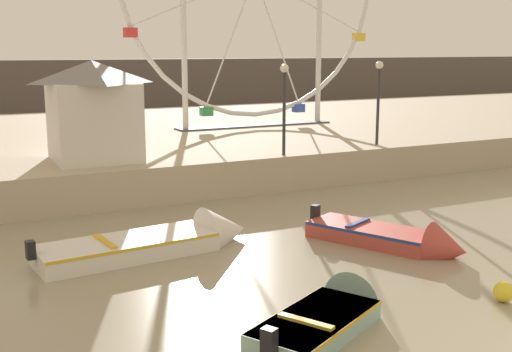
% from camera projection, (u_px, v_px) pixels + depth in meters
% --- Properties ---
extents(quay_promenade, '(110.00, 21.72, 1.33)m').
position_uv_depth(quay_promenade, '(152.00, 141.00, 32.91)').
color(quay_promenade, '#B7A88E').
rests_on(quay_promenade, ground_plane).
extents(distant_town_skyline, '(140.00, 3.00, 4.40)m').
position_uv_depth(distant_town_skyline, '(64.00, 88.00, 51.71)').
color(distant_town_skyline, '#564C47').
rests_on(distant_town_skyline, ground_plane).
extents(motorboat_seafoam, '(3.83, 2.84, 1.25)m').
position_uv_depth(motorboat_seafoam, '(335.00, 312.00, 12.70)').
color(motorboat_seafoam, '#93BCAD').
rests_on(motorboat_seafoam, ground_plane).
extents(motorboat_white_red_stripe, '(6.06, 2.11, 1.51)m').
position_uv_depth(motorboat_white_red_stripe, '(169.00, 240.00, 17.28)').
color(motorboat_white_red_stripe, silver).
rests_on(motorboat_white_red_stripe, ground_plane).
extents(motorboat_faded_red, '(3.04, 4.55, 1.27)m').
position_uv_depth(motorboat_faded_red, '(399.00, 239.00, 17.43)').
color(motorboat_faded_red, '#B24238').
rests_on(motorboat_faded_red, ground_plane).
extents(carnival_booth_white_ticket, '(3.22, 3.31, 3.53)m').
position_uv_depth(carnival_booth_white_ticket, '(93.00, 109.00, 22.99)').
color(carnival_booth_white_ticket, silver).
rests_on(carnival_booth_white_ticket, quay_promenade).
extents(promenade_lamp_near, '(0.32, 0.32, 3.37)m').
position_uv_depth(promenade_lamp_near, '(284.00, 95.00, 24.02)').
color(promenade_lamp_near, '#2D2D33').
rests_on(promenade_lamp_near, quay_promenade).
extents(promenade_lamp_far, '(0.32, 0.32, 3.43)m').
position_uv_depth(promenade_lamp_far, '(379.00, 89.00, 26.69)').
color(promenade_lamp_far, '#2D2D33').
rests_on(promenade_lamp_far, quay_promenade).
extents(mooring_buoy_orange, '(0.44, 0.44, 0.44)m').
position_uv_depth(mooring_buoy_orange, '(504.00, 292.00, 13.70)').
color(mooring_buoy_orange, yellow).
rests_on(mooring_buoy_orange, ground_plane).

